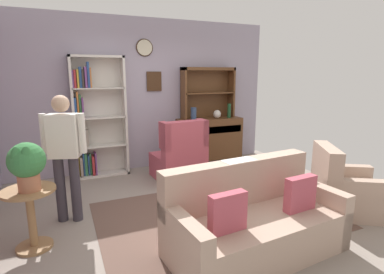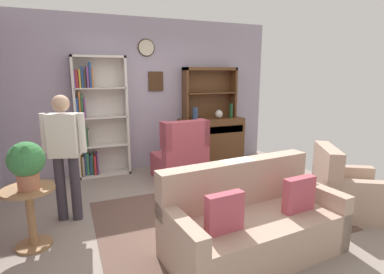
{
  "view_description": "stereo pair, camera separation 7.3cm",
  "coord_description": "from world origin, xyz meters",
  "px_view_note": "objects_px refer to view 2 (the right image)",
  "views": [
    {
      "loc": [
        -1.52,
        -3.51,
        1.8
      ],
      "look_at": [
        0.1,
        0.2,
        0.95
      ],
      "focal_mm": 28.29,
      "sensor_mm": 36.0,
      "label": 1
    },
    {
      "loc": [
        -1.45,
        -3.54,
        1.8
      ],
      "look_at": [
        0.1,
        0.2,
        0.95
      ],
      "focal_mm": 28.29,
      "sensor_mm": 36.0,
      "label": 2
    }
  ],
  "objects_px": {
    "armchair_floral": "(345,192)",
    "sideboard": "(211,138)",
    "plant_stand": "(30,211)",
    "potted_plant_large": "(26,162)",
    "vase_tall": "(195,114)",
    "book_stack": "(229,177)",
    "bottle_wine": "(231,111)",
    "coffee_table": "(228,185)",
    "wingback_chair": "(181,158)",
    "person_reading": "(65,149)",
    "bookshelf": "(97,119)",
    "vase_round": "(219,114)",
    "couch_floral": "(252,223)",
    "sideboard_hutch": "(210,86)"
  },
  "relations": [
    {
      "from": "vase_tall",
      "to": "book_stack",
      "type": "xyz_separation_m",
      "value": [
        -0.38,
        -2.02,
        -0.58
      ]
    },
    {
      "from": "plant_stand",
      "to": "coffee_table",
      "type": "relative_size",
      "value": 0.82
    },
    {
      "from": "bookshelf",
      "to": "armchair_floral",
      "type": "relative_size",
      "value": 1.99
    },
    {
      "from": "sideboard_hutch",
      "to": "armchair_floral",
      "type": "relative_size",
      "value": 1.04
    },
    {
      "from": "bookshelf",
      "to": "armchair_floral",
      "type": "xyz_separation_m",
      "value": [
        2.81,
        -2.82,
        -0.74
      ]
    },
    {
      "from": "bookshelf",
      "to": "vase_round",
      "type": "distance_m",
      "value": 2.33
    },
    {
      "from": "coffee_table",
      "to": "vase_round",
      "type": "bearing_deg",
      "value": 65.98
    },
    {
      "from": "bottle_wine",
      "to": "wingback_chair",
      "type": "height_order",
      "value": "bottle_wine"
    },
    {
      "from": "sideboard",
      "to": "armchair_floral",
      "type": "relative_size",
      "value": 1.23
    },
    {
      "from": "armchair_floral",
      "to": "sideboard",
      "type": "bearing_deg",
      "value": 102.59
    },
    {
      "from": "couch_floral",
      "to": "person_reading",
      "type": "height_order",
      "value": "person_reading"
    },
    {
      "from": "plant_stand",
      "to": "potted_plant_large",
      "type": "distance_m",
      "value": 0.54
    },
    {
      "from": "armchair_floral",
      "to": "book_stack",
      "type": "height_order",
      "value": "armchair_floral"
    },
    {
      "from": "bookshelf",
      "to": "plant_stand",
      "type": "height_order",
      "value": "bookshelf"
    },
    {
      "from": "book_stack",
      "to": "bottle_wine",
      "type": "bearing_deg",
      "value": 59.9
    },
    {
      "from": "sideboard",
      "to": "armchair_floral",
      "type": "bearing_deg",
      "value": -77.41
    },
    {
      "from": "bottle_wine",
      "to": "person_reading",
      "type": "height_order",
      "value": "person_reading"
    },
    {
      "from": "wingback_chair",
      "to": "potted_plant_large",
      "type": "relative_size",
      "value": 2.14
    },
    {
      "from": "sideboard",
      "to": "wingback_chair",
      "type": "height_order",
      "value": "wingback_chair"
    },
    {
      "from": "sideboard_hutch",
      "to": "armchair_floral",
      "type": "bearing_deg",
      "value": -77.88
    },
    {
      "from": "couch_floral",
      "to": "plant_stand",
      "type": "xyz_separation_m",
      "value": [
        -2.08,
        0.96,
        0.09
      ]
    },
    {
      "from": "bottle_wine",
      "to": "person_reading",
      "type": "relative_size",
      "value": 0.19
    },
    {
      "from": "sideboard_hutch",
      "to": "plant_stand",
      "type": "xyz_separation_m",
      "value": [
        -3.1,
        -2.17,
        -1.16
      ]
    },
    {
      "from": "potted_plant_large",
      "to": "book_stack",
      "type": "relative_size",
      "value": 2.27
    },
    {
      "from": "person_reading",
      "to": "plant_stand",
      "type": "bearing_deg",
      "value": -126.1
    },
    {
      "from": "vase_tall",
      "to": "plant_stand",
      "type": "distance_m",
      "value": 3.42
    },
    {
      "from": "bottle_wine",
      "to": "potted_plant_large",
      "type": "height_order",
      "value": "bottle_wine"
    },
    {
      "from": "armchair_floral",
      "to": "person_reading",
      "type": "relative_size",
      "value": 0.68
    },
    {
      "from": "plant_stand",
      "to": "sideboard",
      "type": "bearing_deg",
      "value": 33.61
    },
    {
      "from": "vase_round",
      "to": "wingback_chair",
      "type": "bearing_deg",
      "value": -148.58
    },
    {
      "from": "sideboard",
      "to": "vase_tall",
      "type": "height_order",
      "value": "vase_tall"
    },
    {
      "from": "vase_tall",
      "to": "person_reading",
      "type": "distance_m",
      "value": 2.76
    },
    {
      "from": "wingback_chair",
      "to": "vase_tall",
      "type": "bearing_deg",
      "value": 49.74
    },
    {
      "from": "wingback_chair",
      "to": "sideboard",
      "type": "bearing_deg",
      "value": 37.56
    },
    {
      "from": "sideboard",
      "to": "person_reading",
      "type": "distance_m",
      "value": 3.16
    },
    {
      "from": "bookshelf",
      "to": "vase_round",
      "type": "xyz_separation_m",
      "value": [
        2.33,
        -0.15,
        -0.02
      ]
    },
    {
      "from": "bottle_wine",
      "to": "potted_plant_large",
      "type": "relative_size",
      "value": 0.59
    },
    {
      "from": "vase_round",
      "to": "armchair_floral",
      "type": "relative_size",
      "value": 0.16
    },
    {
      "from": "bookshelf",
      "to": "book_stack",
      "type": "bearing_deg",
      "value": -56.82
    },
    {
      "from": "wingback_chair",
      "to": "person_reading",
      "type": "relative_size",
      "value": 0.67
    },
    {
      "from": "sideboard_hutch",
      "to": "vase_tall",
      "type": "bearing_deg",
      "value": -154.11
    },
    {
      "from": "potted_plant_large",
      "to": "book_stack",
      "type": "distance_m",
      "value": 2.35
    },
    {
      "from": "plant_stand",
      "to": "coffee_table",
      "type": "bearing_deg",
      "value": -0.78
    },
    {
      "from": "bookshelf",
      "to": "person_reading",
      "type": "relative_size",
      "value": 1.35
    },
    {
      "from": "bottle_wine",
      "to": "coffee_table",
      "type": "height_order",
      "value": "bottle_wine"
    },
    {
      "from": "bookshelf",
      "to": "vase_round",
      "type": "height_order",
      "value": "bookshelf"
    },
    {
      "from": "person_reading",
      "to": "book_stack",
      "type": "bearing_deg",
      "value": -15.64
    },
    {
      "from": "vase_tall",
      "to": "bottle_wine",
      "type": "relative_size",
      "value": 0.85
    },
    {
      "from": "sideboard_hutch",
      "to": "plant_stand",
      "type": "height_order",
      "value": "sideboard_hutch"
    },
    {
      "from": "sideboard_hutch",
      "to": "potted_plant_large",
      "type": "distance_m",
      "value": 3.84
    }
  ]
}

